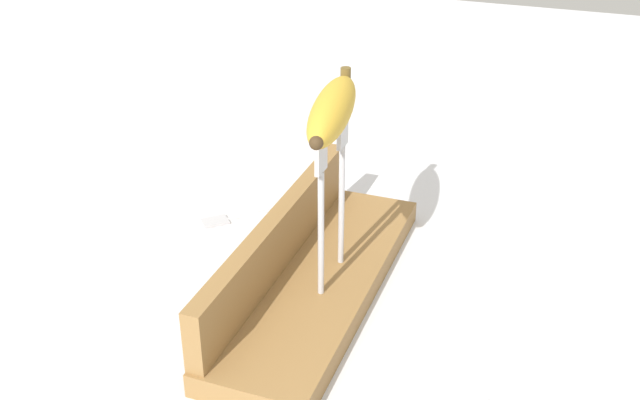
# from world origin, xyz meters

# --- Properties ---
(ground_plane) EXTENTS (3.00, 3.00, 0.00)m
(ground_plane) POSITION_xyz_m (0.00, 0.00, 0.00)
(ground_plane) COLOR silver
(wooden_board) EXTENTS (0.43, 0.13, 0.03)m
(wooden_board) POSITION_xyz_m (0.00, 0.00, 0.01)
(wooden_board) COLOR olive
(wooden_board) RESTS_ON ground
(board_backstop) EXTENTS (0.42, 0.02, 0.07)m
(board_backstop) POSITION_xyz_m (0.00, 0.05, 0.06)
(board_backstop) COLOR olive
(board_backstop) RESTS_ON wooden_board
(fork_stand_center) EXTENTS (0.10, 0.01, 0.19)m
(fork_stand_center) POSITION_xyz_m (0.00, -0.01, 0.14)
(fork_stand_center) COLOR #B2B2B7
(fork_stand_center) RESTS_ON wooden_board
(banana_raised_center) EXTENTS (0.19, 0.07, 0.04)m
(banana_raised_center) POSITION_xyz_m (-0.00, -0.01, 0.24)
(banana_raised_center) COLOR gold
(banana_raised_center) RESTS_ON fork_stand_center
(fork_fallen_far) EXTENTS (0.12, 0.12, 0.01)m
(fork_fallen_far) POSITION_xyz_m (0.13, 0.17, 0.00)
(fork_fallen_far) COLOR #B2B2B7
(fork_fallen_far) RESTS_ON ground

